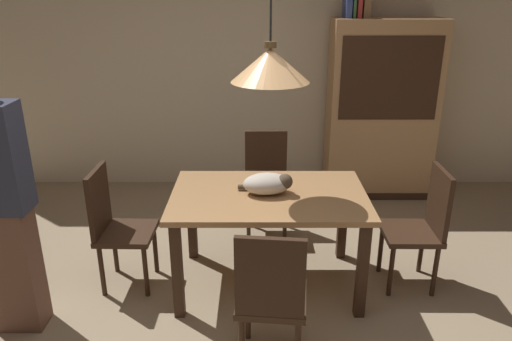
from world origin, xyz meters
The scene contains 15 objects.
ground centered at (0.00, 0.00, 0.00)m, with size 10.00×10.00×0.00m, color #998466.
back_wall centered at (0.00, 2.65, 1.45)m, with size 6.40×0.10×2.90m, color beige.
dining_table centered at (0.14, 0.56, 0.65)m, with size 1.40×0.90×0.75m.
chair_far_back centered at (0.14, 1.44, 0.51)m, with size 0.40×0.40×0.93m.
chair_right_side centered at (1.27, 0.56, 0.51)m, with size 0.40×0.40×0.93m.
chair_near_front centered at (0.14, -0.31, 0.51)m, with size 0.44×0.44×0.93m.
chair_left_side centered at (-0.98, 0.57, 0.51)m, with size 0.41×0.41×0.93m.
cat_sleeping centered at (0.14, 0.57, 0.83)m, with size 0.39×0.25×0.16m.
pendant_lamp centered at (0.14, 0.56, 1.66)m, with size 0.52×0.52×1.30m.
hutch_bookcase centered at (1.36, 2.32, 0.89)m, with size 1.12×0.45×1.85m.
book_blue_wide centered at (0.94, 2.32, 1.97)m, with size 0.06×0.24×0.24m, color #384C93.
book_green_slim centered at (0.99, 2.32, 1.98)m, with size 0.03×0.20×0.26m, color #427A4C.
book_red_tall centered at (1.04, 2.32, 1.99)m, with size 0.04×0.22×0.28m, color #B73833.
book_brown_thick centered at (1.11, 2.32, 1.96)m, with size 0.06×0.24×0.22m, color brown.
person_standing centered at (-1.51, 0.08, 0.87)m, with size 0.36×0.22×1.71m.
Camera 1 is at (0.05, -2.60, 2.14)m, focal length 33.83 mm.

